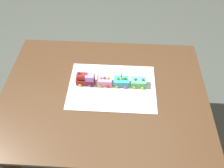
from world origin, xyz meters
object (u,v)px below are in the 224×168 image
dining_table (104,101)px  cake_car_gondola_turquoise (121,81)px  cake_locomotive (85,78)px  cake_car_flatbed_bubblegum (104,81)px  cake_car_tanker_mint_green (138,82)px  birthday_candle (121,75)px

dining_table → cake_car_gondola_turquoise: 0.20m
cake_locomotive → cake_car_flatbed_bubblegum: cake_locomotive is taller
dining_table → cake_locomotive: 0.22m
cake_locomotive → cake_car_tanker_mint_green: size_ratio=1.40×
cake_locomotive → birthday_candle: birthday_candle is taller
dining_table → cake_car_tanker_mint_green: 0.28m
dining_table → cake_locomotive: bearing=150.9°
cake_locomotive → cake_car_gondola_turquoise: size_ratio=1.40×
cake_car_gondola_turquoise → cake_car_tanker_mint_green: bearing=0.0°
cake_locomotive → cake_car_tanker_mint_green: (0.36, 0.00, -0.02)m
cake_car_tanker_mint_green → cake_car_flatbed_bubblegum: bearing=180.0°
cake_car_flatbed_bubblegum → cake_car_gondola_turquoise: 0.12m
birthday_candle → cake_car_gondola_turquoise: bearing=0.0°
cake_car_flatbed_bubblegum → birthday_candle: birthday_candle is taller
cake_car_gondola_turquoise → birthday_candle: 0.07m
cake_locomotive → birthday_candle: (0.25, 0.00, 0.05)m
cake_locomotive → birthday_candle: bearing=0.0°
dining_table → cake_car_tanker_mint_green: (0.23, 0.07, 0.14)m
cake_car_gondola_turquoise → dining_table: bearing=-147.8°
dining_table → cake_car_flatbed_bubblegum: cake_car_flatbed_bubblegum is taller
cake_car_flatbed_bubblegum → birthday_candle: bearing=0.0°
cake_locomotive → cake_car_tanker_mint_green: cake_locomotive is taller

